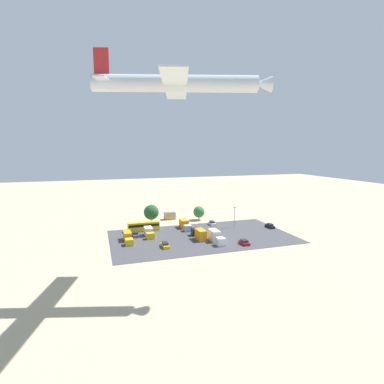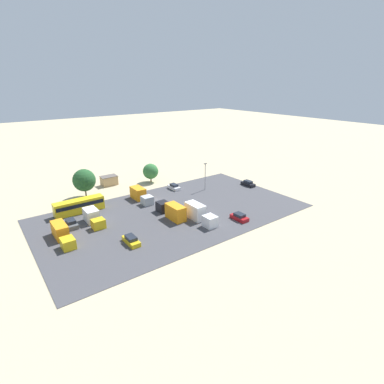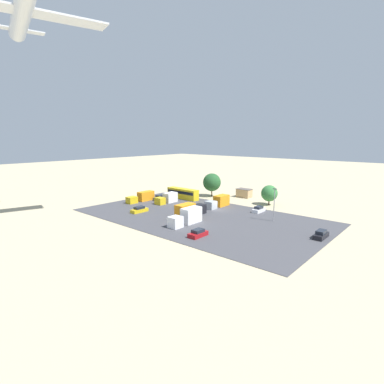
{
  "view_description": "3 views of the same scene",
  "coord_description": "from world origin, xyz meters",
  "px_view_note": "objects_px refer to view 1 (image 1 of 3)",
  "views": [
    {
      "loc": [
        33.28,
        100.92,
        29.28
      ],
      "look_at": [
        8.47,
        23.95,
        17.7
      ],
      "focal_mm": 28.0,
      "sensor_mm": 36.0,
      "label": 1
    },
    {
      "loc": [
        34.93,
        62.92,
        29.14
      ],
      "look_at": [
        -3.89,
        10.72,
        4.94
      ],
      "focal_mm": 28.0,
      "sensor_mm": 36.0,
      "label": 2
    },
    {
      "loc": [
        -45.71,
        63.97,
        19.28
      ],
      "look_at": [
        3.09,
        7.89,
        5.68
      ],
      "focal_mm": 28.0,
      "sensor_mm": 36.0,
      "label": 3
    }
  ],
  "objects_px": {
    "parked_car_3": "(270,226)",
    "parked_truck_3": "(128,237)",
    "shed_building": "(170,216)",
    "parked_truck_1": "(185,225)",
    "parked_car_1": "(165,245)",
    "parked_car_0": "(244,242)",
    "parked_truck_4": "(216,237)",
    "parked_truck_2": "(149,232)",
    "bus": "(144,226)",
    "airplane": "(181,84)",
    "parked_car_4": "(135,234)",
    "parked_car_2": "(212,223)",
    "parked_truck_0": "(199,234)"
  },
  "relations": [
    {
      "from": "parked_car_4",
      "to": "parked_truck_4",
      "type": "distance_m",
      "value": 27.41
    },
    {
      "from": "parked_truck_2",
      "to": "parked_truck_4",
      "type": "height_order",
      "value": "parked_truck_4"
    },
    {
      "from": "parked_car_0",
      "to": "parked_car_2",
      "type": "height_order",
      "value": "parked_car_2"
    },
    {
      "from": "parked_car_1",
      "to": "parked_car_0",
      "type": "bearing_deg",
      "value": 168.52
    },
    {
      "from": "parked_truck_2",
      "to": "parked_truck_4",
      "type": "relative_size",
      "value": 0.81
    },
    {
      "from": "parked_truck_2",
      "to": "parked_truck_4",
      "type": "bearing_deg",
      "value": 146.63
    },
    {
      "from": "bus",
      "to": "parked_car_1",
      "type": "relative_size",
      "value": 2.43
    },
    {
      "from": "parked_car_0",
      "to": "parked_car_4",
      "type": "height_order",
      "value": "parked_car_4"
    },
    {
      "from": "shed_building",
      "to": "parked_truck_0",
      "type": "xyz_separation_m",
      "value": [
        -2.69,
        29.99,
        0.22
      ]
    },
    {
      "from": "parked_car_4",
      "to": "parked_truck_3",
      "type": "height_order",
      "value": "parked_truck_3"
    },
    {
      "from": "parked_car_1",
      "to": "parked_car_2",
      "type": "relative_size",
      "value": 1.1
    },
    {
      "from": "parked_car_2",
      "to": "airplane",
      "type": "relative_size",
      "value": 0.12
    },
    {
      "from": "parked_truck_2",
      "to": "parked_car_1",
      "type": "bearing_deg",
      "value": 101.9
    },
    {
      "from": "parked_car_2",
      "to": "parked_truck_3",
      "type": "relative_size",
      "value": 0.45
    },
    {
      "from": "shed_building",
      "to": "parked_truck_4",
      "type": "height_order",
      "value": "parked_truck_4"
    },
    {
      "from": "parked_truck_4",
      "to": "parked_truck_3",
      "type": "bearing_deg",
      "value": -18.84
    },
    {
      "from": "bus",
      "to": "parked_car_0",
      "type": "height_order",
      "value": "bus"
    },
    {
      "from": "parked_car_3",
      "to": "airplane",
      "type": "distance_m",
      "value": 69.48
    },
    {
      "from": "parked_car_0",
      "to": "airplane",
      "type": "height_order",
      "value": "airplane"
    },
    {
      "from": "parked_car_1",
      "to": "parked_car_2",
      "type": "xyz_separation_m",
      "value": [
        -23.34,
        -20.61,
        -0.0
      ]
    },
    {
      "from": "shed_building",
      "to": "parked_truck_0",
      "type": "distance_m",
      "value": 30.11
    },
    {
      "from": "parked_truck_1",
      "to": "parked_truck_3",
      "type": "relative_size",
      "value": 0.91
    },
    {
      "from": "parked_car_1",
      "to": "parked_truck_1",
      "type": "distance_m",
      "value": 22.12
    },
    {
      "from": "parked_truck_1",
      "to": "parked_truck_4",
      "type": "distance_m",
      "value": 19.14
    },
    {
      "from": "bus",
      "to": "parked_truck_3",
      "type": "bearing_deg",
      "value": -31.37
    },
    {
      "from": "parked_car_3",
      "to": "parked_truck_2",
      "type": "xyz_separation_m",
      "value": [
        45.23,
        -2.76,
        0.67
      ]
    },
    {
      "from": "parked_car_1",
      "to": "parked_car_4",
      "type": "bearing_deg",
      "value": -63.07
    },
    {
      "from": "bus",
      "to": "airplane",
      "type": "relative_size",
      "value": 0.31
    },
    {
      "from": "parked_car_3",
      "to": "parked_car_4",
      "type": "height_order",
      "value": "parked_car_4"
    },
    {
      "from": "parked_truck_3",
      "to": "airplane",
      "type": "xyz_separation_m",
      "value": [
        -8.6,
        32.86,
        41.26
      ]
    },
    {
      "from": "shed_building",
      "to": "parked_truck_4",
      "type": "relative_size",
      "value": 0.53
    },
    {
      "from": "shed_building",
      "to": "parked_truck_1",
      "type": "bearing_deg",
      "value": 96.13
    },
    {
      "from": "parked_car_1",
      "to": "parked_truck_2",
      "type": "bearing_deg",
      "value": -78.1
    },
    {
      "from": "parked_car_1",
      "to": "parked_truck_0",
      "type": "relative_size",
      "value": 0.5
    },
    {
      "from": "shed_building",
      "to": "bus",
      "type": "xyz_separation_m",
      "value": [
        13.34,
        15.02,
        0.42
      ]
    },
    {
      "from": "parked_car_4",
      "to": "parked_truck_3",
      "type": "xyz_separation_m",
      "value": [
        2.97,
        4.76,
        0.6
      ]
    },
    {
      "from": "parked_car_4",
      "to": "parked_truck_0",
      "type": "distance_m",
      "value": 21.63
    },
    {
      "from": "parked_car_3",
      "to": "parked_truck_3",
      "type": "xyz_separation_m",
      "value": [
        52.61,
        0.83,
        0.64
      ]
    },
    {
      "from": "parked_car_2",
      "to": "parked_truck_3",
      "type": "height_order",
      "value": "parked_truck_3"
    },
    {
      "from": "parked_car_3",
      "to": "parked_car_0",
      "type": "bearing_deg",
      "value": 38.83
    },
    {
      "from": "parked_truck_0",
      "to": "parked_car_2",
      "type": "bearing_deg",
      "value": 55.12
    },
    {
      "from": "airplane",
      "to": "parked_truck_4",
      "type": "bearing_deg",
      "value": 158.79
    },
    {
      "from": "parked_truck_3",
      "to": "parked_truck_0",
      "type": "bearing_deg",
      "value": 170.23
    },
    {
      "from": "parked_truck_0",
      "to": "parked_truck_3",
      "type": "xyz_separation_m",
      "value": [
        22.76,
        -3.92,
        -0.26
      ]
    },
    {
      "from": "parked_car_4",
      "to": "parked_truck_4",
      "type": "relative_size",
      "value": 0.49
    },
    {
      "from": "shed_building",
      "to": "parked_car_1",
      "type": "xyz_separation_m",
      "value": [
        9.99,
        35.31,
        -0.69
      ]
    },
    {
      "from": "parked_car_1",
      "to": "parked_truck_0",
      "type": "distance_m",
      "value": 13.78
    },
    {
      "from": "shed_building",
      "to": "parked_truck_4",
      "type": "xyz_separation_m",
      "value": [
        -6.53,
        35.15,
        0.27
      ]
    },
    {
      "from": "parked_car_1",
      "to": "airplane",
      "type": "distance_m",
      "value": 48.13
    },
    {
      "from": "parked_car_0",
      "to": "parked_car_2",
      "type": "relative_size",
      "value": 0.99
    }
  ]
}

